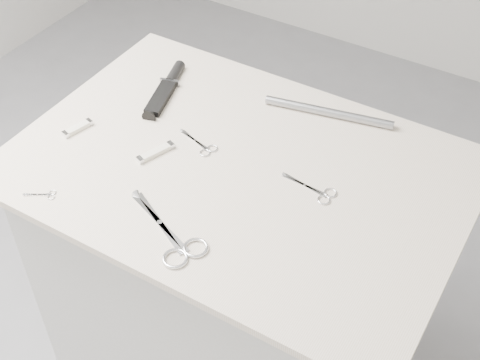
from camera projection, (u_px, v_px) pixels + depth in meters
The scene contains 10 objects.
plinth at pixel (239, 295), 1.80m from camera, with size 0.90×0.60×0.90m, color beige.
display_board at pixel (238, 170), 1.49m from camera, with size 1.00×0.70×0.02m, color beige.
large_shears at pixel (176, 242), 1.31m from camera, with size 0.22×0.14×0.01m.
embroidery_scissors_a at pixel (318, 192), 1.42m from camera, with size 0.13×0.05×0.00m.
embroidery_scissors_b at pixel (202, 146), 1.53m from camera, with size 0.11×0.06×0.00m.
tiny_scissors at pixel (44, 195), 1.41m from camera, with size 0.07×0.05×0.00m.
sheathed_knife at pixel (167, 87), 1.68m from camera, with size 0.09×0.22×0.03m.
pocket_knife_a at pixel (156, 152), 1.50m from camera, with size 0.05×0.09×0.01m.
pocket_knife_b at pixel (78, 128), 1.57m from camera, with size 0.04×0.08×0.01m.
metal_rail at pixel (329, 112), 1.60m from camera, with size 0.02×0.02×0.31m, color gray.
Camera 1 is at (0.56, -0.93, 1.92)m, focal length 50.00 mm.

